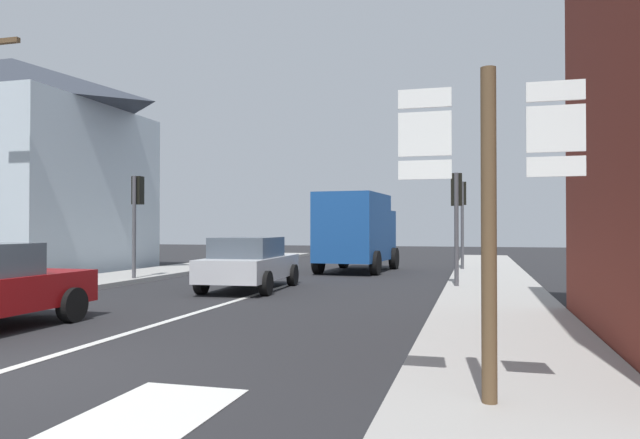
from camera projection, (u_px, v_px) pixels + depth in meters
The scene contains 12 objects.
ground_plane at pixel (275, 289), 16.62m from camera, with size 80.00×80.00×0.00m, color #232326.
sidewalk_right at pixel (497, 302), 13.15m from camera, with size 2.55×44.00×0.14m, color #9E9B96.
sidewalk_left at pixel (47, 288), 16.22m from camera, with size 2.55×44.00×0.14m, color #9E9B96.
lane_centre_stripe at pixel (214, 307), 12.75m from camera, with size 0.16×12.00×0.01m, color silver.
lane_turn_arrow at pixel (142, 418), 5.32m from camera, with size 1.20×2.20×0.01m, color silver.
clapboard_house_left at pixel (12, 164), 23.16m from camera, with size 9.00×9.15×8.44m.
sedan_far at pixel (249, 263), 16.40m from camera, with size 2.14×4.29×1.47m.
delivery_truck at pixel (357, 230), 23.21m from camera, with size 2.76×5.13×3.05m.
route_sign_post at pixel (489, 208), 5.37m from camera, with size 1.66×0.14×3.20m.
traffic_light_near_left at pixel (137, 204), 18.79m from camera, with size 0.30×0.49×3.39m.
traffic_light_far_right at pixel (462, 205), 22.96m from camera, with size 0.30×0.49×3.53m.
traffic_light_near_right at pixel (457, 204), 16.29m from camera, with size 0.30×0.49×3.25m.
Camera 1 is at (5.52, -5.75, 1.73)m, focal length 33.01 mm.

